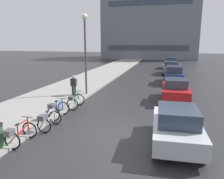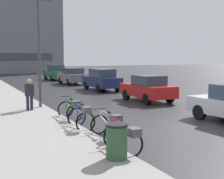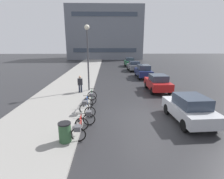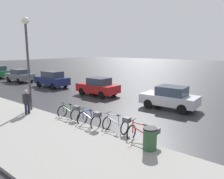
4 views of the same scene
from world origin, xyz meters
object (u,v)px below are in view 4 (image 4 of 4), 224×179
bicycle_third (91,118)px  car_grey (20,75)px  bicycle_farthest (70,111)px  streetlamp (27,49)px  bicycle_second (118,123)px  pedestrian (27,101)px  trash_bin (150,140)px  bicycle_nearest (145,134)px  car_red (98,87)px  car_navy (52,79)px  car_silver (170,97)px

bicycle_third → car_grey: size_ratio=0.36×
bicycle_farthest → streetlamp: streetlamp is taller
bicycle_second → pedestrian: bearing=103.1°
bicycle_third → trash_bin: bearing=-97.5°
bicycle_nearest → car_red: size_ratio=0.37×
bicycle_nearest → pedestrian: (-1.06, 7.51, 0.44)m
bicycle_third → car_red: bearing=40.2°
car_navy → streetlamp: streetlamp is taller
bicycle_nearest → streetlamp: size_ratio=0.23×
pedestrian → streetlamp: (0.68, 0.74, 3.10)m
car_red → car_navy: size_ratio=0.91×
streetlamp → trash_bin: 9.49m
car_red → bicycle_third: bearing=-139.8°
car_grey → pedestrian: bearing=-116.6°
bicycle_second → bicycle_farthest: 3.33m
car_navy → car_red: bearing=-89.9°
bicycle_second → trash_bin: trash_bin is taller
car_silver → bicycle_third: bearing=165.5°
car_red → trash_bin: size_ratio=3.67×
bicycle_second → car_red: bearing=49.2°
bicycle_farthest → bicycle_nearest: bearing=-91.7°
pedestrian → car_silver: bearing=-40.1°
car_red → pedestrian: bearing=-173.5°
bicycle_farthest → streetlamp: 4.83m
bicycle_third → car_red: (6.11, 5.16, 0.28)m
bicycle_nearest → bicycle_farthest: 4.99m
bicycle_third → pedestrian: pedestrian is taller
bicycle_second → streetlamp: bearing=95.9°
car_grey → streetlamp: size_ratio=0.64×
bicycle_nearest → pedestrian: 7.60m
bicycle_farthest → pedestrian: size_ratio=0.88×
pedestrian → trash_bin: (0.51, -8.08, -0.40)m
bicycle_third → bicycle_farthest: bicycle_third is taller
car_silver → pedestrian: bearing=139.9°
pedestrian → trash_bin: 8.10m
bicycle_second → pedestrian: 6.03m
bicycle_second → trash_bin: (-0.85, -2.22, 0.04)m
bicycle_farthest → car_grey: (5.60, 16.11, 0.31)m
bicycle_farthest → car_red: car_red is taller
bicycle_farthest → pedestrian: 2.83m
bicycle_nearest → bicycle_farthest: (0.15, 4.99, 0.02)m
pedestrian → bicycle_second: bearing=-76.9°
bicycle_farthest → car_silver: car_silver is taller
car_grey → streetlamp: (-6.12, -12.84, 3.22)m
bicycle_farthest → streetlamp: (-0.52, 3.26, 3.53)m
car_navy → streetlamp: bearing=-133.6°
trash_bin → bicycle_third: bearing=82.5°
car_navy → trash_bin: 16.90m
car_red → streetlamp: bearing=-179.4°
bicycle_second → streetlamp: 7.52m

